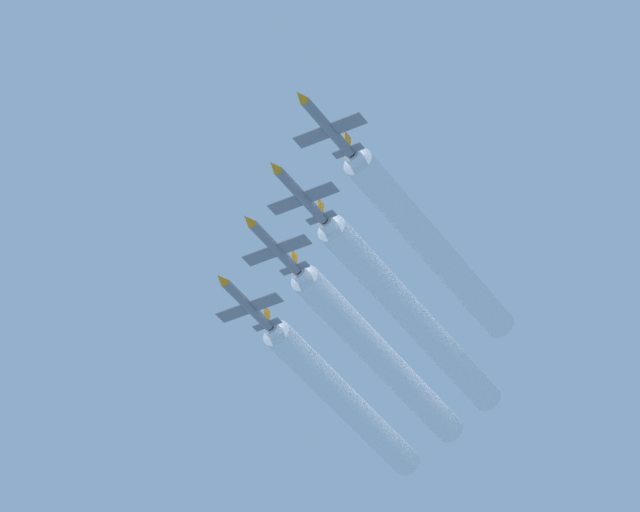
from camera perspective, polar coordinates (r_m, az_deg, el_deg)
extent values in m
cylinder|color=slate|center=(263.18, 0.19, 3.31)|extent=(1.24, 10.73, 1.24)
cone|color=orange|center=(259.17, -0.50, 4.10)|extent=(1.18, 1.81, 1.18)
ellipsoid|color=#332D14|center=(262.01, -0.07, 3.69)|extent=(0.68, 2.48, 0.56)
cube|color=slate|center=(263.46, 0.25, 3.23)|extent=(9.03, 2.15, 0.14)
cube|color=slate|center=(266.35, 0.72, 2.71)|extent=(3.84, 1.24, 0.14)
cube|color=orange|center=(267.33, 0.71, 2.97)|extent=(0.11, 1.47, 1.92)
cylinder|color=black|center=(266.86, 0.80, 2.61)|extent=(0.93, 0.68, 0.93)
cylinder|color=slate|center=(270.40, -0.49, 1.56)|extent=(1.24, 10.73, 1.24)
cone|color=orange|center=(266.32, -1.18, 2.30)|extent=(1.18, 1.81, 1.18)
ellipsoid|color=#332D14|center=(269.19, -0.75, 1.92)|extent=(0.68, 2.48, 0.56)
cube|color=slate|center=(270.69, -0.43, 1.48)|extent=(9.03, 2.15, 0.14)
cube|color=slate|center=(273.62, 0.03, 0.99)|extent=(3.84, 1.24, 0.14)
cube|color=orange|center=(274.57, 0.02, 1.26)|extent=(0.11, 1.47, 1.92)
cylinder|color=black|center=(274.14, 0.11, 0.90)|extent=(0.93, 0.68, 0.93)
cylinder|color=slate|center=(277.23, -1.17, 0.22)|extent=(1.24, 10.73, 1.24)
cone|color=orange|center=(273.11, -1.85, 0.93)|extent=(1.18, 1.81, 1.18)
ellipsoid|color=#332D14|center=(276.00, -1.42, 0.57)|extent=(0.68, 2.48, 0.56)
cube|color=slate|center=(277.53, -1.11, 0.15)|extent=(9.03, 2.15, 0.14)
cube|color=slate|center=(280.49, -0.65, -0.31)|extent=(3.84, 1.24, 0.14)
cube|color=orange|center=(281.40, -0.66, -0.05)|extent=(0.11, 1.47, 1.92)
cylinder|color=black|center=(281.01, -0.57, -0.40)|extent=(0.93, 0.68, 0.93)
cylinder|color=slate|center=(285.00, -1.87, -1.25)|extent=(1.24, 10.73, 1.24)
cone|color=orange|center=(280.83, -2.54, -0.59)|extent=(1.18, 1.81, 1.18)
ellipsoid|color=#332D14|center=(283.74, -2.12, -0.92)|extent=(0.68, 2.48, 0.56)
cube|color=slate|center=(285.30, -1.81, -1.32)|extent=(9.03, 2.15, 0.14)
cube|color=slate|center=(288.29, -1.36, -1.76)|extent=(3.84, 1.24, 0.14)
cube|color=orange|center=(289.17, -1.36, -1.50)|extent=(0.11, 1.47, 1.92)
cylinder|color=black|center=(288.82, -1.28, -1.84)|extent=(0.93, 0.68, 0.93)
cylinder|color=white|center=(278.10, 2.50, 0.67)|extent=(2.06, 33.22, 2.06)
cylinder|color=white|center=(280.87, 2.88, 0.23)|extent=(3.92, 38.20, 3.92)
cylinder|color=white|center=(286.92, 1.98, -1.13)|extent=(2.06, 37.13, 2.06)
cylinder|color=white|center=(290.07, 2.40, -1.59)|extent=(3.92, 42.70, 3.92)
cylinder|color=white|center=(293.01, 1.16, -2.20)|extent=(2.06, 34.67, 2.06)
cylinder|color=white|center=(295.97, 1.56, -2.61)|extent=(3.92, 39.87, 3.92)
cylinder|color=white|center=(299.68, 0.27, -3.37)|extent=(2.06, 31.16, 2.06)
cylinder|color=white|center=(302.35, 0.63, -3.72)|extent=(3.92, 35.84, 3.92)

